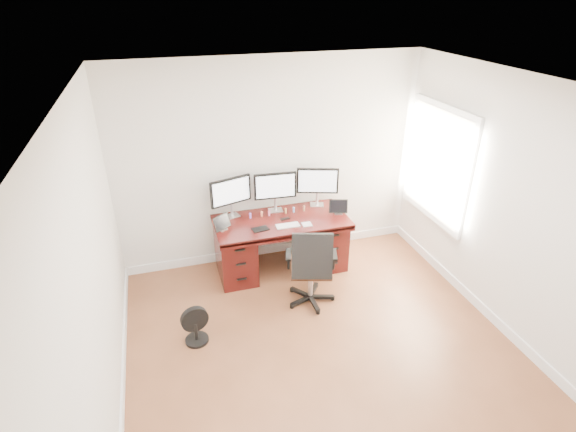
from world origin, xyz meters
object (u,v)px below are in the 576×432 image
object	(u,v)px
desk	(281,242)
floor_fan	(195,326)
office_chair	(311,279)
keyboard	(288,226)
monitor_center	(275,187)

from	to	relation	value
desk	floor_fan	size ratio (longest dim) A/B	3.95
office_chair	keyboard	world-z (taller)	office_chair
office_chair	floor_fan	xyz separation A→B (m)	(-1.38, -0.27, -0.13)
office_chair	floor_fan	world-z (taller)	office_chair
desk	office_chair	distance (m)	0.83
desk	floor_fan	xyz separation A→B (m)	(-1.25, -1.09, -0.19)
desk	keyboard	bearing A→B (deg)	-82.48
monitor_center	keyboard	bearing A→B (deg)	-82.33
monitor_center	keyboard	size ratio (longest dim) A/B	1.89
desk	monitor_center	world-z (taller)	monitor_center
office_chair	monitor_center	size ratio (longest dim) A/B	1.87
office_chair	keyboard	distance (m)	0.74
floor_fan	monitor_center	bearing A→B (deg)	36.82
monitor_center	keyboard	xyz separation A→B (m)	(0.03, -0.46, -0.33)
floor_fan	keyboard	bearing A→B (deg)	24.28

